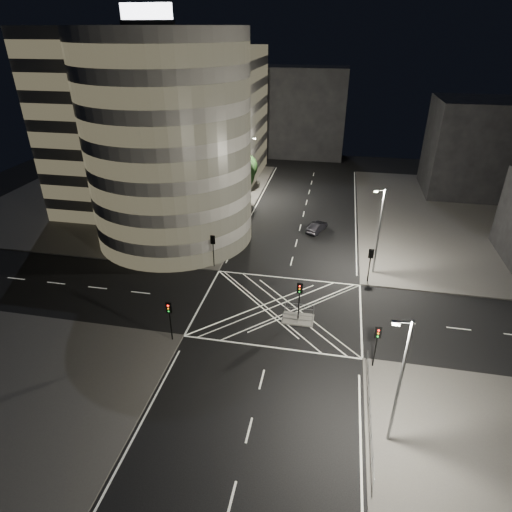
% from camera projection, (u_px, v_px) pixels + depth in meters
% --- Properties ---
extents(ground, '(120.00, 120.00, 0.00)m').
position_uv_depth(ground, '(280.00, 308.00, 43.03)').
color(ground, black).
rests_on(ground, ground).
extents(sidewalk_far_left, '(42.00, 42.00, 0.15)m').
position_uv_depth(sidewalk_far_left, '(131.00, 196.00, 71.23)').
color(sidewalk_far_left, '#53504E').
rests_on(sidewalk_far_left, ground).
extents(sidewalk_far_right, '(42.00, 42.00, 0.15)m').
position_uv_depth(sidewalk_far_right, '(506.00, 223.00, 61.40)').
color(sidewalk_far_right, '#53504E').
rests_on(sidewalk_far_right, ground).
extents(central_island, '(3.00, 2.00, 0.15)m').
position_uv_depth(central_island, '(298.00, 319.00, 41.36)').
color(central_island, slate).
rests_on(central_island, ground).
extents(office_tower_curved, '(30.00, 29.00, 27.20)m').
position_uv_depth(office_tower_curved, '(148.00, 132.00, 56.72)').
color(office_tower_curved, gray).
rests_on(office_tower_curved, sidewalk_far_left).
extents(office_block_rear, '(24.00, 16.00, 22.00)m').
position_uv_depth(office_block_rear, '(195.00, 113.00, 77.75)').
color(office_block_rear, gray).
rests_on(office_block_rear, sidewalk_far_left).
extents(building_right_far, '(14.00, 12.00, 15.00)m').
position_uv_depth(building_right_far, '(474.00, 147.00, 69.55)').
color(building_right_far, black).
rests_on(building_right_far, sidewalk_far_right).
extents(building_far_end, '(18.00, 8.00, 18.00)m').
position_uv_depth(building_far_end, '(302.00, 113.00, 89.54)').
color(building_far_end, black).
rests_on(building_far_end, ground).
extents(tree_a, '(3.85, 3.85, 6.39)m').
position_uv_depth(tree_a, '(204.00, 225.00, 50.53)').
color(tree_a, black).
rests_on(tree_a, sidewalk_far_left).
extents(tree_b, '(4.08, 4.08, 6.78)m').
position_uv_depth(tree_b, '(217.00, 205.00, 55.59)').
color(tree_b, black).
rests_on(tree_b, sidewalk_far_left).
extents(tree_c, '(3.75, 3.75, 6.16)m').
position_uv_depth(tree_c, '(229.00, 192.00, 60.98)').
color(tree_c, black).
rests_on(tree_c, sidewalk_far_left).
extents(tree_d, '(5.11, 5.11, 7.96)m').
position_uv_depth(tree_d, '(238.00, 173.00, 65.68)').
color(tree_d, black).
rests_on(tree_d, sidewalk_far_left).
extents(tree_e, '(3.64, 3.64, 6.33)m').
position_uv_depth(tree_e, '(247.00, 167.00, 71.24)').
color(tree_e, black).
rests_on(tree_e, sidewalk_far_left).
extents(traffic_signal_fl, '(0.55, 0.22, 4.00)m').
position_uv_depth(traffic_signal_fl, '(213.00, 245.00, 49.01)').
color(traffic_signal_fl, black).
rests_on(traffic_signal_fl, sidewalk_far_left).
extents(traffic_signal_nl, '(0.55, 0.22, 4.00)m').
position_uv_depth(traffic_signal_nl, '(170.00, 314.00, 37.26)').
color(traffic_signal_nl, black).
rests_on(traffic_signal_nl, sidewalk_near_left).
extents(traffic_signal_fr, '(0.55, 0.22, 4.00)m').
position_uv_depth(traffic_signal_fr, '(370.00, 259.00, 46.03)').
color(traffic_signal_fr, black).
rests_on(traffic_signal_fr, sidewalk_far_right).
extents(traffic_signal_nr, '(0.55, 0.22, 4.00)m').
position_uv_depth(traffic_signal_nr, '(377.00, 339.00, 34.28)').
color(traffic_signal_nr, black).
rests_on(traffic_signal_nr, sidewalk_near_right).
extents(traffic_signal_island, '(0.55, 0.22, 4.00)m').
position_uv_depth(traffic_signal_island, '(299.00, 294.00, 40.01)').
color(traffic_signal_island, black).
rests_on(traffic_signal_island, central_island).
extents(street_lamp_left_near, '(1.25, 0.25, 10.00)m').
position_uv_depth(street_lamp_left_near, '(219.00, 207.00, 52.36)').
color(street_lamp_left_near, slate).
rests_on(street_lamp_left_near, sidewalk_far_left).
extents(street_lamp_left_far, '(1.25, 0.25, 10.00)m').
position_uv_depth(street_lamp_left_far, '(249.00, 165.00, 67.91)').
color(street_lamp_left_far, slate).
rests_on(street_lamp_left_far, sidewalk_far_left).
extents(street_lamp_right_far, '(1.25, 0.25, 10.00)m').
position_uv_depth(street_lamp_right_far, '(379.00, 229.00, 46.57)').
color(street_lamp_right_far, slate).
rests_on(street_lamp_right_far, sidewalk_far_right).
extents(street_lamp_right_near, '(1.25, 0.25, 10.00)m').
position_uv_depth(street_lamp_right_near, '(399.00, 380.00, 26.70)').
color(street_lamp_right_near, slate).
rests_on(street_lamp_right_near, sidewalk_near_right).
extents(railing_near_right, '(0.06, 11.70, 1.10)m').
position_uv_depth(railing_near_right, '(370.00, 410.00, 30.79)').
color(railing_near_right, slate).
rests_on(railing_near_right, sidewalk_near_right).
extents(railing_island_south, '(2.80, 0.06, 1.10)m').
position_uv_depth(railing_island_south, '(297.00, 319.00, 40.28)').
color(railing_island_south, slate).
rests_on(railing_island_south, central_island).
extents(railing_island_north, '(2.80, 0.06, 1.10)m').
position_uv_depth(railing_island_north, '(299.00, 308.00, 41.84)').
color(railing_island_north, slate).
rests_on(railing_island_north, central_island).
extents(sedan, '(2.87, 4.39, 1.37)m').
position_uv_depth(sedan, '(317.00, 227.00, 58.83)').
color(sedan, black).
rests_on(sedan, ground).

